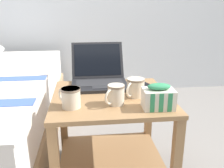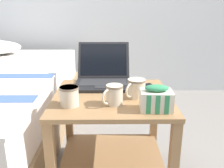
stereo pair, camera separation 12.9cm
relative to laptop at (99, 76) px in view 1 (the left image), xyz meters
name	(u,v)px [view 1 (the left image)]	position (x,y,z in m)	size (l,w,h in m)	color
bedside_table	(111,127)	(0.05, -0.22, -0.24)	(0.63, 0.59, 0.53)	#997047
laptop	(99,76)	(0.00, 0.00, 0.00)	(0.33, 0.37, 0.23)	black
mug_front_left	(116,94)	(0.06, -0.34, 0.01)	(0.11, 0.11, 0.10)	beige
mug_front_right	(135,87)	(0.18, -0.25, 0.01)	(0.11, 0.12, 0.10)	beige
mug_mid_center	(70,97)	(-0.16, -0.36, 0.01)	(0.11, 0.11, 0.10)	beige
snack_bag	(158,97)	(0.26, -0.41, 0.01)	(0.15, 0.11, 0.12)	silver
cell_phone	(147,86)	(0.28, -0.10, -0.04)	(0.11, 0.16, 0.01)	black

